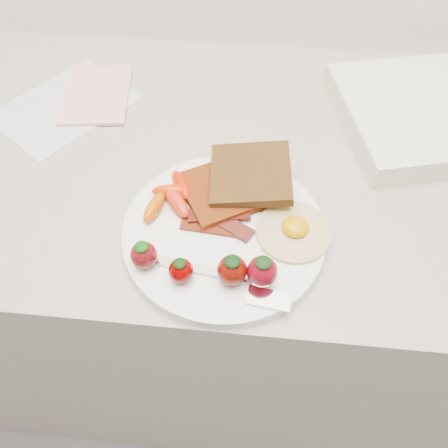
{
  "coord_description": "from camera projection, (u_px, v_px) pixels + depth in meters",
  "views": [
    {
      "loc": [
        0.03,
        1.2,
        1.39
      ],
      "look_at": [
        -0.01,
        1.54,
        0.93
      ],
      "focal_mm": 35.0,
      "sensor_mm": 36.0,
      "label": 1
    }
  ],
  "objects": [
    {
      "name": "bacon_strips",
      "position": [
        219.0,
        221.0,
        0.58
      ],
      "size": [
        0.1,
        0.06,
        0.01
      ],
      "color": "#3A0802",
      "rests_on": "plate"
    },
    {
      "name": "strawberries",
      "position": [
        212.0,
        267.0,
        0.52
      ],
      "size": [
        0.18,
        0.05,
        0.05
      ],
      "color": "#5C0A0F",
      "rests_on": "plate"
    },
    {
      "name": "notepad",
      "position": [
        97.0,
        94.0,
        0.76
      ],
      "size": [
        0.13,
        0.18,
        0.01
      ],
      "primitive_type": "cube",
      "rotation": [
        0.0,
        0.0,
        0.13
      ],
      "color": "#E6A6B3",
      "rests_on": "paper_sheet"
    },
    {
      "name": "plate",
      "position": [
        224.0,
        232.0,
        0.59
      ],
      "size": [
        0.27,
        0.27,
        0.02
      ],
      "primitive_type": "cylinder",
      "color": "white",
      "rests_on": "counter"
    },
    {
      "name": "counter",
      "position": [
        233.0,
        286.0,
        1.05
      ],
      "size": [
        2.0,
        0.6,
        0.9
      ],
      "primitive_type": "cube",
      "color": "gray",
      "rests_on": "ground"
    },
    {
      "name": "fork",
      "position": [
        229.0,
        282.0,
        0.53
      ],
      "size": [
        0.18,
        0.06,
        0.0
      ],
      "color": "silver",
      "rests_on": "plate"
    },
    {
      "name": "appliance",
      "position": [
        440.0,
        112.0,
        0.71
      ],
      "size": [
        0.37,
        0.32,
        0.04
      ],
      "primitive_type": "cube",
      "rotation": [
        0.0,
        0.0,
        0.25
      ],
      "color": "silver",
      "rests_on": "counter"
    },
    {
      "name": "toast_upper",
      "position": [
        251.0,
        174.0,
        0.61
      ],
      "size": [
        0.12,
        0.12,
        0.03
      ],
      "primitive_type": "cube",
      "rotation": [
        0.0,
        -0.1,
        0.08
      ],
      "color": "black",
      "rests_on": "toast_lower"
    },
    {
      "name": "paper_sheet",
      "position": [
        65.0,
        106.0,
        0.75
      ],
      "size": [
        0.26,
        0.27,
        0.0
      ],
      "primitive_type": "cube",
      "rotation": [
        0.0,
        0.0,
        -0.63
      ],
      "color": "silver",
      "rests_on": "counter"
    },
    {
      "name": "fried_egg",
      "position": [
        294.0,
        230.0,
        0.57
      ],
      "size": [
        0.1,
        0.1,
        0.02
      ],
      "color": "beige",
      "rests_on": "plate"
    },
    {
      "name": "toast_lower",
      "position": [
        222.0,
        191.0,
        0.61
      ],
      "size": [
        0.14,
        0.14,
        0.01
      ],
      "primitive_type": "cube",
      "rotation": [
        0.0,
        0.0,
        0.52
      ],
      "color": "#381B05",
      "rests_on": "plate"
    },
    {
      "name": "baby_carrots",
      "position": [
        172.0,
        196.0,
        0.6
      ],
      "size": [
        0.07,
        0.1,
        0.02
      ],
      "color": "#D03000",
      "rests_on": "plate"
    }
  ]
}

